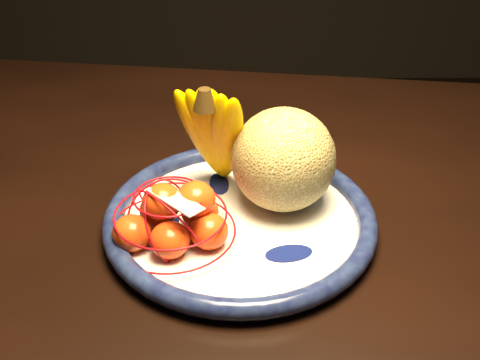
{
  "coord_description": "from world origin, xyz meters",
  "views": [
    {
      "loc": [
        -0.12,
        -0.6,
        1.26
      ],
      "look_at": [
        -0.12,
        0.04,
        0.83
      ],
      "focal_mm": 45.0,
      "sensor_mm": 36.0,
      "label": 1
    }
  ],
  "objects_px": {
    "cantaloupe": "(283,160)",
    "banana_bunch": "(216,132)",
    "dining_table": "(325,252)",
    "fruit_bowl": "(240,219)",
    "mandarin_bag": "(174,219)"
  },
  "relations": [
    {
      "from": "fruit_bowl",
      "to": "banana_bunch",
      "type": "bearing_deg",
      "value": 113.86
    },
    {
      "from": "mandarin_bag",
      "to": "banana_bunch",
      "type": "bearing_deg",
      "value": 66.45
    },
    {
      "from": "dining_table",
      "to": "banana_bunch",
      "type": "relative_size",
      "value": 8.9
    },
    {
      "from": "cantaloupe",
      "to": "banana_bunch",
      "type": "distance_m",
      "value": 0.1
    },
    {
      "from": "dining_table",
      "to": "mandarin_bag",
      "type": "xyz_separation_m",
      "value": [
        -0.21,
        -0.09,
        0.13
      ]
    },
    {
      "from": "fruit_bowl",
      "to": "banana_bunch",
      "type": "xyz_separation_m",
      "value": [
        -0.03,
        0.07,
        0.09
      ]
    },
    {
      "from": "fruit_bowl",
      "to": "cantaloupe",
      "type": "relative_size",
      "value": 2.59
    },
    {
      "from": "banana_bunch",
      "to": "cantaloupe",
      "type": "bearing_deg",
      "value": -2.72
    },
    {
      "from": "fruit_bowl",
      "to": "banana_bunch",
      "type": "height_order",
      "value": "banana_bunch"
    },
    {
      "from": "cantaloupe",
      "to": "banana_bunch",
      "type": "bearing_deg",
      "value": 158.8
    },
    {
      "from": "dining_table",
      "to": "cantaloupe",
      "type": "height_order",
      "value": "cantaloupe"
    },
    {
      "from": "dining_table",
      "to": "fruit_bowl",
      "type": "height_order",
      "value": "fruit_bowl"
    },
    {
      "from": "cantaloupe",
      "to": "banana_bunch",
      "type": "xyz_separation_m",
      "value": [
        -0.09,
        0.03,
        0.02
      ]
    },
    {
      "from": "fruit_bowl",
      "to": "banana_bunch",
      "type": "distance_m",
      "value": 0.12
    },
    {
      "from": "mandarin_bag",
      "to": "fruit_bowl",
      "type": "bearing_deg",
      "value": 25.46
    }
  ]
}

